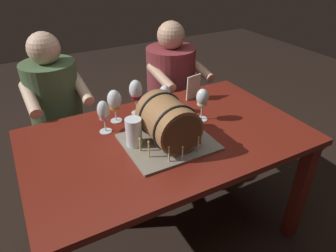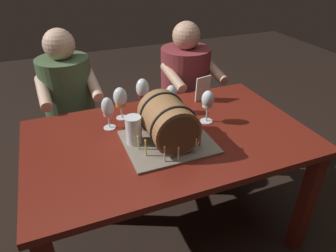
% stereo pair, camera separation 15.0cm
% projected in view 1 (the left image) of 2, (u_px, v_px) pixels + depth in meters
% --- Properties ---
extents(ground_plane, '(8.00, 8.00, 0.00)m').
position_uv_depth(ground_plane, '(168.00, 230.00, 2.00)').
color(ground_plane, black).
extents(dining_table, '(1.47, 0.89, 0.74)m').
position_uv_depth(dining_table, '(168.00, 151.00, 1.68)').
color(dining_table, maroon).
rests_on(dining_table, ground).
extents(barrel_cake, '(0.43, 0.37, 0.25)m').
position_uv_depth(barrel_cake, '(168.00, 124.00, 1.50)').
color(barrel_cake, gray).
rests_on(barrel_cake, dining_table).
extents(wine_glass_red, '(0.08, 0.08, 0.21)m').
position_uv_depth(wine_glass_red, '(136.00, 91.00, 1.76)').
color(wine_glass_red, white).
rests_on(wine_glass_red, dining_table).
extents(wine_glass_white, '(0.07, 0.07, 0.19)m').
position_uv_depth(wine_glass_white, '(202.00, 99.00, 1.70)').
color(wine_glass_white, white).
rests_on(wine_glass_white, dining_table).
extents(wine_glass_rose, '(0.07, 0.07, 0.18)m').
position_uv_depth(wine_glass_rose, '(103.00, 112.00, 1.59)').
color(wine_glass_rose, white).
rests_on(wine_glass_rose, dining_table).
extents(wine_glass_amber, '(0.08, 0.08, 0.19)m').
position_uv_depth(wine_glass_amber, '(114.00, 101.00, 1.69)').
color(wine_glass_amber, white).
rests_on(wine_glass_amber, dining_table).
extents(wine_glass_empty, '(0.07, 0.07, 0.17)m').
position_uv_depth(wine_glass_empty, '(165.00, 94.00, 1.77)').
color(wine_glass_empty, white).
rests_on(wine_glass_empty, dining_table).
extents(beer_pint, '(0.08, 0.08, 0.16)m').
position_uv_depth(beer_pint, '(134.00, 134.00, 1.50)').
color(beer_pint, white).
rests_on(beer_pint, dining_table).
extents(menu_card, '(0.11, 0.04, 0.16)m').
position_uv_depth(menu_card, '(193.00, 87.00, 1.96)').
color(menu_card, silver).
rests_on(menu_card, dining_table).
extents(person_seated_left, '(0.39, 0.48, 1.17)m').
position_uv_depth(person_seated_left, '(60.00, 123.00, 2.12)').
color(person_seated_left, '#2A3A24').
rests_on(person_seated_left, ground).
extents(person_seated_right, '(0.42, 0.50, 1.14)m').
position_uv_depth(person_seated_right, '(171.00, 97.00, 2.47)').
color(person_seated_right, '#4C1B1E').
rests_on(person_seated_right, ground).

